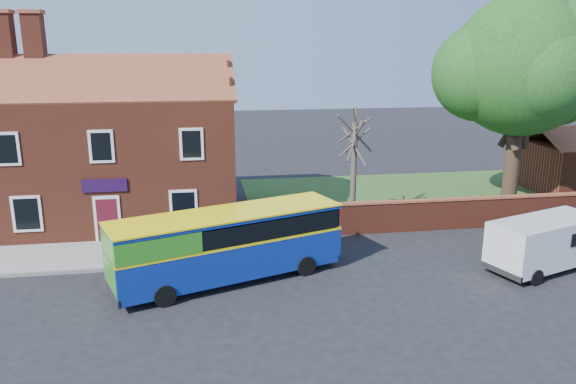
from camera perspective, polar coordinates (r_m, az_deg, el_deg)
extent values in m
plane|color=black|center=(20.65, -0.91, -11.23)|extent=(120.00, 120.00, 0.00)
cube|color=gray|center=(26.13, -18.22, -6.11)|extent=(18.00, 3.50, 0.12)
cube|color=slate|center=(24.52, -18.85, -7.53)|extent=(18.00, 0.15, 0.14)
cube|color=#426B28|center=(36.16, 16.91, -0.29)|extent=(26.00, 12.00, 0.04)
cube|color=maroon|center=(30.75, -17.07, 3.29)|extent=(12.00, 8.00, 6.50)
cube|color=brown|center=(28.26, -18.28, 10.94)|extent=(12.30, 4.08, 2.16)
cube|color=brown|center=(32.21, -17.17, 11.42)|extent=(12.30, 4.08, 2.16)
cube|color=maroon|center=(31.27, -26.95, 13.91)|extent=(0.90, 0.90, 2.20)
cube|color=maroon|center=(30.88, -24.40, 14.19)|extent=(0.90, 0.90, 2.20)
cube|color=black|center=(26.60, -18.44, 4.41)|extent=(1.10, 0.06, 1.50)
cube|color=#4C0F19|center=(27.39, -17.85, -2.81)|extent=(0.95, 0.04, 2.10)
cube|color=silver|center=(27.39, -17.85, -2.70)|extent=(1.20, 0.06, 2.30)
cube|color=#210B31|center=(26.93, -18.14, 0.63)|extent=(2.00, 0.06, 0.60)
cube|color=maroon|center=(30.89, 21.76, -1.86)|extent=(22.00, 0.30, 1.50)
cube|color=brown|center=(30.69, 21.90, -0.43)|extent=(22.00, 0.38, 0.10)
cube|color=navy|center=(22.27, -6.08, -6.40)|extent=(9.31, 5.20, 1.44)
cube|color=yellow|center=(22.02, -6.14, -4.65)|extent=(9.33, 5.22, 0.10)
cube|color=black|center=(21.88, -6.17, -3.58)|extent=(8.97, 5.09, 0.72)
cube|color=#329220|center=(21.00, -13.76, -4.74)|extent=(3.68, 3.21, 0.77)
cube|color=navy|center=(21.73, -6.20, -2.38)|extent=(9.31, 5.20, 0.14)
cube|color=yellow|center=(21.71, -6.21, -2.18)|extent=(9.36, 5.25, 0.06)
cylinder|color=black|center=(20.74, -12.42, -10.24)|extent=(0.86, 0.54, 0.82)
cylinder|color=black|center=(22.61, -13.96, -8.16)|extent=(0.86, 0.54, 0.82)
cylinder|color=black|center=(22.82, 1.79, -7.48)|extent=(0.86, 0.54, 0.82)
cylinder|color=black|center=(24.53, -0.70, -5.83)|extent=(0.86, 0.54, 0.82)
cube|color=silver|center=(25.35, 24.65, -4.57)|extent=(5.31, 3.51, 1.88)
cylinder|color=black|center=(23.94, 23.85, -7.93)|extent=(0.69, 0.42, 0.65)
cylinder|color=black|center=(25.01, 20.52, -6.62)|extent=(0.69, 0.42, 0.65)
cylinder|color=black|center=(27.37, 24.93, -5.23)|extent=(0.69, 0.42, 0.65)
cylinder|color=black|center=(33.95, 21.78, 2.52)|extent=(0.85, 0.85, 4.88)
sphere|color=#326D22|center=(33.31, 22.71, 11.82)|extent=(7.63, 7.63, 7.63)
sphere|color=#326D22|center=(34.89, 25.42, 10.58)|extent=(5.51, 5.51, 5.51)
sphere|color=#326D22|center=(32.89, 19.00, 11.39)|extent=(5.30, 5.30, 5.30)
cylinder|color=#4C4238|center=(29.14, 6.68, 1.93)|extent=(0.30, 0.30, 5.21)
cylinder|color=#4C4238|center=(28.78, 6.79, 5.55)|extent=(0.31, 2.54, 2.05)
cylinder|color=#4C4238|center=(28.81, 6.78, 5.18)|extent=(1.33, 1.88, 1.87)
cylinder|color=#4C4238|center=(28.75, 6.80, 5.91)|extent=(2.13, 0.98, 2.08)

